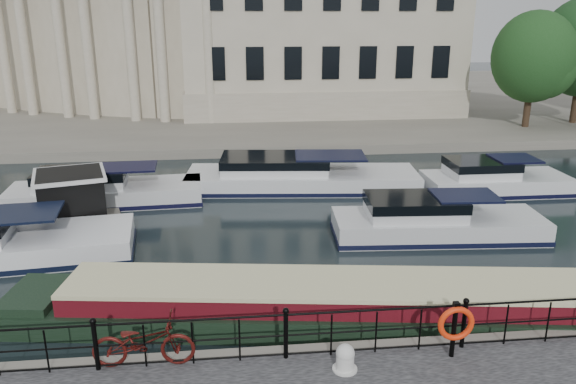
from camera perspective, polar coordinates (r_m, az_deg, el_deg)
The scene contains 10 objects.
ground_plane at distance 15.00m, azimuth -1.12°, elevation -13.40°, with size 160.00×160.00×0.00m, color black.
far_bank at distance 52.36m, azimuth -4.91°, elevation 9.36°, with size 120.00×42.00×0.55m, color #6B665B.
railing at distance 12.47m, azimuth -0.22°, elevation -13.97°, with size 24.14×0.14×1.22m.
civic_building at distance 47.53m, azimuth -6.25°, elevation 16.68°, with size 53.55×31.84×16.85m.
bicycle at distance 12.65m, azimuth -14.48°, elevation -14.52°, with size 0.75×2.16×1.14m, color #450F0C.
mooring_bollard at distance 12.35m, azimuth 5.82°, elevation -16.44°, with size 0.53×0.53×0.60m.
life_ring_post at distance 12.88m, azimuth 16.68°, elevation -12.76°, with size 0.81×0.21×1.32m.
narrowboat at distance 14.96m, azimuth 4.08°, elevation -11.92°, with size 17.08×4.51×1.61m.
harbour_hut at distance 22.62m, azimuth -21.04°, elevation -1.04°, with size 4.07×3.67×2.22m.
cabin_cruisers at distance 22.84m, azimuth -4.11°, elevation -1.24°, with size 28.43×11.00×1.99m.
Camera 1 is at (-1.08, -12.81, 7.73)m, focal length 35.00 mm.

